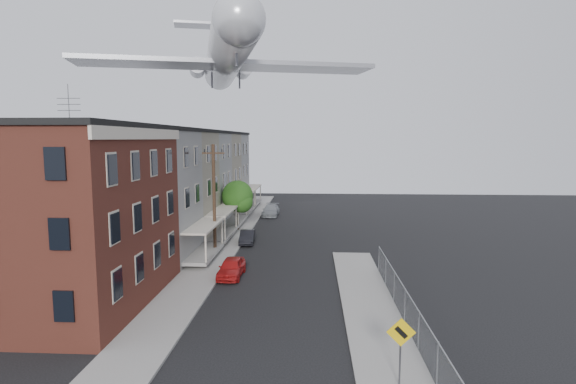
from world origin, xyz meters
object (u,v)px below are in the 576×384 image
at_px(airplane, 226,57).
at_px(warning_sign, 401,341).
at_px(utility_pole, 214,198).
at_px(car_near, 231,268).
at_px(car_mid, 247,237).
at_px(car_far, 271,210).
at_px(street_tree, 239,198).

bearing_deg(airplane, warning_sign, -64.61).
relative_size(utility_pole, car_near, 2.33).
bearing_deg(car_mid, car_far, 83.25).
distance_m(utility_pole, airplane, 12.28).
xyz_separation_m(utility_pole, car_mid, (2.00, 4.29, -4.08)).
relative_size(warning_sign, car_far, 0.60).
bearing_deg(warning_sign, car_near, 123.38).
distance_m(warning_sign, car_near, 16.13).
xyz_separation_m(street_tree, airplane, (0.09, -6.24, 12.93)).
relative_size(warning_sign, street_tree, 0.54).
bearing_deg(airplane, car_mid, 20.82).
bearing_deg(car_mid, warning_sign, -72.14).
relative_size(car_far, airplane, 0.17).
distance_m(utility_pole, car_far, 19.59).
xyz_separation_m(warning_sign, utility_pole, (-11.20, 19.03, 2.79)).
distance_m(car_near, car_far, 24.57).
distance_m(warning_sign, utility_pole, 22.25).
bearing_deg(car_near, warning_sign, -55.25).
bearing_deg(street_tree, airplane, -89.17).
relative_size(car_near, car_mid, 1.08).
distance_m(car_far, airplane, 22.04).
bearing_deg(car_mid, street_tree, 102.85).
xyz_separation_m(car_near, car_mid, (-0.35, 9.88, -0.07)).
xyz_separation_m(street_tree, car_far, (2.46, 9.05, -2.77)).
relative_size(street_tree, airplane, 0.19).
height_order(utility_pole, street_tree, utility_pole).
xyz_separation_m(warning_sign, car_mid, (-9.20, 23.31, -1.29)).
bearing_deg(street_tree, warning_sign, -69.42).
height_order(utility_pole, airplane, airplane).
distance_m(car_mid, car_far, 14.70).
height_order(car_near, car_far, car_far).
height_order(warning_sign, car_far, warning_sign).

